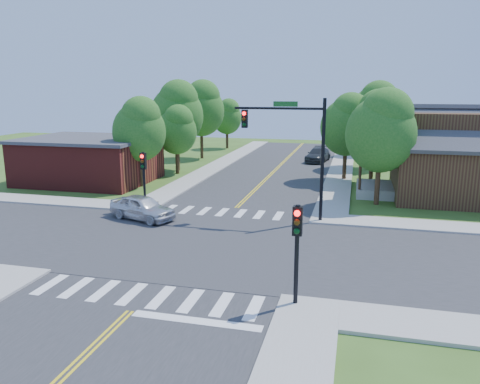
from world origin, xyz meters
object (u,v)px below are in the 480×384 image
(signal_pole_se, at_px, (297,236))
(signal_pole_nw, at_px, (144,170))
(car_silver, at_px, (142,208))
(car_dgrey, at_px, (318,155))
(house_ne, at_px, (469,152))
(signal_mast_ne, at_px, (294,139))

(signal_pole_se, bearing_deg, signal_pole_nw, 135.00)
(signal_pole_se, height_order, signal_pole_nw, same)
(car_silver, height_order, car_dgrey, car_silver)
(signal_pole_se, relative_size, house_ne, 0.29)
(signal_mast_ne, bearing_deg, signal_pole_se, -81.44)
(signal_pole_se, bearing_deg, car_silver, 138.72)
(signal_mast_ne, height_order, house_ne, signal_mast_ne)
(signal_mast_ne, bearing_deg, car_dgrey, 91.02)
(signal_pole_se, height_order, house_ne, house_ne)
(signal_mast_ne, relative_size, car_dgrey, 1.38)
(house_ne, xyz_separation_m, car_dgrey, (-11.61, 14.44, -2.60))
(signal_pole_se, distance_m, car_dgrey, 34.42)
(signal_pole_se, xyz_separation_m, car_silver, (-10.39, 9.12, -1.93))
(house_ne, bearing_deg, car_silver, -151.66)
(car_silver, relative_size, car_dgrey, 0.89)
(signal_pole_se, distance_m, signal_pole_nw, 15.84)
(signal_pole_nw, distance_m, car_dgrey, 24.90)
(signal_pole_nw, height_order, house_ne, house_ne)
(signal_pole_nw, relative_size, car_dgrey, 0.73)
(house_ne, bearing_deg, signal_mast_ne, -142.32)
(signal_mast_ne, distance_m, car_dgrey, 23.46)
(signal_mast_ne, relative_size, signal_pole_se, 1.89)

